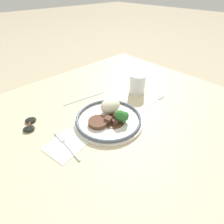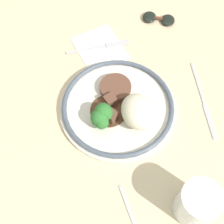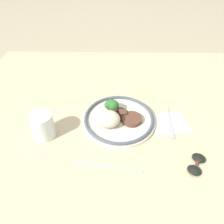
{
  "view_description": "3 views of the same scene",
  "coord_description": "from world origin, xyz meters",
  "px_view_note": "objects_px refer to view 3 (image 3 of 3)",
  "views": [
    {
      "loc": [
        -0.4,
        -0.41,
        0.51
      ],
      "look_at": [
        0.01,
        0.02,
        0.07
      ],
      "focal_mm": 28.0,
      "sensor_mm": 36.0,
      "label": 1
    },
    {
      "loc": [
        0.34,
        -0.11,
        0.71
      ],
      "look_at": [
        0.01,
        -0.01,
        0.07
      ],
      "focal_mm": 50.0,
      "sensor_mm": 36.0,
      "label": 2
    },
    {
      "loc": [
        -0.0,
        0.64,
        0.65
      ],
      "look_at": [
        0.01,
        0.0,
        0.07
      ],
      "focal_mm": 35.0,
      "sensor_mm": 36.0,
      "label": 3
    }
  ],
  "objects_px": {
    "plate": "(117,117)",
    "fork": "(170,125)",
    "spoon": "(47,112)",
    "knife": "(106,166)",
    "juice_glass": "(43,126)",
    "sunglasses": "(196,164)"
  },
  "relations": [
    {
      "from": "juice_glass",
      "to": "fork",
      "type": "relative_size",
      "value": 0.55
    },
    {
      "from": "spoon",
      "to": "knife",
      "type": "bearing_deg",
      "value": 131.69
    },
    {
      "from": "plate",
      "to": "spoon",
      "type": "bearing_deg",
      "value": -9.17
    },
    {
      "from": "plate",
      "to": "sunglasses",
      "type": "xyz_separation_m",
      "value": [
        -0.26,
        0.2,
        -0.01
      ]
    },
    {
      "from": "fork",
      "to": "sunglasses",
      "type": "relative_size",
      "value": 1.7
    },
    {
      "from": "spoon",
      "to": "sunglasses",
      "type": "distance_m",
      "value": 0.61
    },
    {
      "from": "fork",
      "to": "knife",
      "type": "relative_size",
      "value": 0.79
    },
    {
      "from": "plate",
      "to": "fork",
      "type": "height_order",
      "value": "plate"
    },
    {
      "from": "plate",
      "to": "spoon",
      "type": "distance_m",
      "value": 0.3
    },
    {
      "from": "spoon",
      "to": "sunglasses",
      "type": "bearing_deg",
      "value": 152.67
    },
    {
      "from": "spoon",
      "to": "sunglasses",
      "type": "height_order",
      "value": "sunglasses"
    },
    {
      "from": "plate",
      "to": "fork",
      "type": "relative_size",
      "value": 1.62
    },
    {
      "from": "spoon",
      "to": "fork",
      "type": "bearing_deg",
      "value": 169.23
    },
    {
      "from": "plate",
      "to": "juice_glass",
      "type": "relative_size",
      "value": 2.94
    },
    {
      "from": "plate",
      "to": "juice_glass",
      "type": "bearing_deg",
      "value": 16.07
    },
    {
      "from": "juice_glass",
      "to": "sunglasses",
      "type": "bearing_deg",
      "value": 166.64
    },
    {
      "from": "plate",
      "to": "sunglasses",
      "type": "distance_m",
      "value": 0.33
    },
    {
      "from": "sunglasses",
      "to": "spoon",
      "type": "bearing_deg",
      "value": 5.47
    },
    {
      "from": "juice_glass",
      "to": "spoon",
      "type": "relative_size",
      "value": 0.6
    },
    {
      "from": "knife",
      "to": "spoon",
      "type": "bearing_deg",
      "value": -36.01
    },
    {
      "from": "knife",
      "to": "sunglasses",
      "type": "xyz_separation_m",
      "value": [
        -0.3,
        -0.01,
        0.01
      ]
    },
    {
      "from": "juice_glass",
      "to": "fork",
      "type": "bearing_deg",
      "value": -173.3
    }
  ]
}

